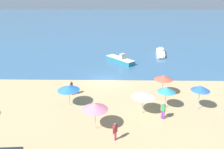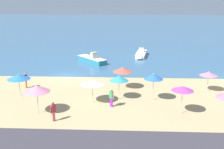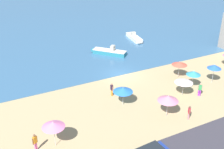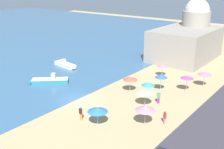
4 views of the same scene
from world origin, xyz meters
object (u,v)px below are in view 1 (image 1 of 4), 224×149
beach_umbrella_9 (164,78)px  skiff_offshore (120,60)px  bather_0 (163,110)px  beach_umbrella_1 (143,95)px  beach_umbrella_2 (201,88)px  bather_3 (72,87)px  beach_umbrella_5 (167,90)px  beach_umbrella_8 (69,88)px  bather_2 (115,131)px  skiff_nearshore (160,53)px  beach_umbrella_7 (95,106)px

beach_umbrella_9 → skiff_offshore: 12.79m
bather_0 → skiff_offshore: bearing=102.5°
beach_umbrella_1 → beach_umbrella_2: bearing=8.1°
beach_umbrella_2 → bather_3: beach_umbrella_2 is taller
bather_0 → skiff_offshore: (-3.74, 16.93, -0.48)m
beach_umbrella_5 → beach_umbrella_8: (-9.91, 0.47, -0.12)m
beach_umbrella_2 → beach_umbrella_8: (-13.16, 0.69, -0.41)m
beach_umbrella_8 → bather_2: size_ratio=1.41×
beach_umbrella_5 → beach_umbrella_1: bearing=-156.9°
bather_3 → skiff_nearshore: bather_3 is taller
skiff_offshore → beach_umbrella_5: bearing=-73.7°
beach_umbrella_8 → bather_3: size_ratio=1.34×
beach_umbrella_9 → bather_0: size_ratio=1.40×
beach_umbrella_9 → skiff_offshore: size_ratio=0.47×
bather_3 → beach_umbrella_9: bearing=1.5°
beach_umbrella_2 → beach_umbrella_7: beach_umbrella_2 is taller
skiff_offshore → bather_2: bearing=-92.1°
skiff_offshore → bather_3: bearing=-115.5°
beach_umbrella_5 → beach_umbrella_2: bearing=-4.0°
bather_3 → beach_umbrella_2: bearing=-12.9°
beach_umbrella_1 → bather_3: size_ratio=1.34×
beach_umbrella_2 → beach_umbrella_1: bearing=-171.9°
beach_umbrella_5 → bather_2: (-5.09, -5.23, -1.18)m
beach_umbrella_7 → beach_umbrella_1: bearing=31.2°
beach_umbrella_9 → beach_umbrella_1: bearing=-123.6°
bather_3 → skiff_offshore: 13.36m
skiff_nearshore → beach_umbrella_5: bearing=-99.3°
beach_umbrella_5 → beach_umbrella_7: (-6.80, -3.69, 0.11)m
beach_umbrella_1 → bather_3: (-7.68, 3.89, -1.04)m
beach_umbrella_8 → beach_umbrella_5: bearing=-2.7°
beach_umbrella_8 → bather_3: beach_umbrella_8 is taller
beach_umbrella_5 → beach_umbrella_9: bearing=84.0°
beach_umbrella_5 → bather_2: bearing=-134.3°
beach_umbrella_8 → bather_3: 2.59m
beach_umbrella_8 → skiff_nearshore: (13.11, 19.07, -1.54)m
bather_0 → bather_3: 10.67m
beach_umbrella_9 → beach_umbrella_8: bearing=-165.5°
beach_umbrella_2 → bather_0: size_ratio=1.57×
beach_umbrella_1 → beach_umbrella_7: bearing=-148.8°
bather_2 → beach_umbrella_5: bearing=45.7°
beach_umbrella_8 → skiff_offshore: (5.54, 14.43, -1.48)m
beach_umbrella_8 → bather_2: bearing=-49.8°
beach_umbrella_7 → skiff_offshore: beach_umbrella_7 is taller
beach_umbrella_1 → bather_2: beach_umbrella_1 is taller
bather_2 → bather_3: bearing=121.9°
beach_umbrella_2 → bather_2: bearing=-149.1°
beach_umbrella_2 → beach_umbrella_8: beach_umbrella_2 is taller
bather_2 → beach_umbrella_7: bearing=138.1°
beach_umbrella_9 → skiff_offshore: beach_umbrella_9 is taller
beach_umbrella_1 → beach_umbrella_7: beach_umbrella_7 is taller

